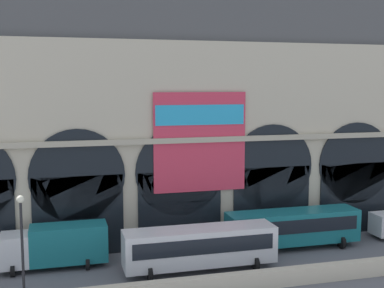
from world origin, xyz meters
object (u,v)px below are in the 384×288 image
(box_truck_midwest, at_px, (56,245))
(street_lamp_quayside, at_px, (22,237))
(bus_mideast, at_px, (293,227))
(bus_center, at_px, (200,246))

(box_truck_midwest, relative_size, street_lamp_quayside, 1.09)
(bus_mideast, bearing_deg, box_truck_midwest, 178.51)
(bus_mideast, distance_m, street_lamp_quayside, 21.48)
(box_truck_midwest, xyz_separation_m, bus_center, (9.96, -3.22, 0.08))
(box_truck_midwest, distance_m, bus_center, 10.47)
(bus_center, bearing_deg, bus_mideast, 17.57)
(box_truck_midwest, xyz_separation_m, bus_mideast, (18.60, -0.48, 0.08))
(box_truck_midwest, relative_size, bus_mideast, 0.68)
(box_truck_midwest, height_order, bus_center, box_truck_midwest)
(bus_center, height_order, street_lamp_quayside, street_lamp_quayside)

